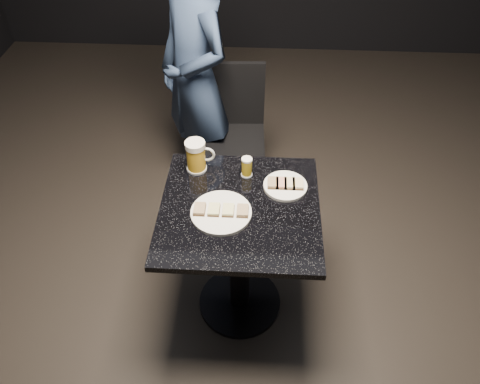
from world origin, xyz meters
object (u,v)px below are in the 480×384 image
(table, at_px, (240,243))
(beer_mug, at_px, (197,156))
(patron, at_px, (195,77))
(plate_small, at_px, (285,186))
(plate_large, at_px, (221,213))
(beer_tumbler, at_px, (247,167))
(chair, at_px, (229,130))

(table, distance_m, beer_mug, 0.46)
(patron, xyz_separation_m, beer_mug, (0.11, -0.76, 0.03))
(table, bearing_deg, beer_mug, 131.58)
(patron, bearing_deg, plate_small, -8.96)
(plate_large, xyz_separation_m, plate_small, (0.28, 0.18, 0.00))
(beer_tumbler, bearing_deg, patron, 113.43)
(plate_small, height_order, beer_mug, beer_mug)
(plate_large, xyz_separation_m, patron, (-0.24, 1.04, 0.04))
(beer_mug, bearing_deg, table, -48.42)
(plate_large, distance_m, patron, 1.07)
(chair, bearing_deg, beer_tumbler, -78.58)
(plate_small, height_order, chair, chair)
(patron, height_order, chair, patron)
(beer_mug, relative_size, chair, 0.18)
(patron, xyz_separation_m, chair, (0.20, -0.10, -0.30))
(plate_large, bearing_deg, chair, 92.48)
(table, xyz_separation_m, beer_tumbler, (0.02, 0.21, 0.29))
(plate_small, distance_m, chair, 0.87)
(patron, distance_m, table, 1.09)
(plate_large, relative_size, patron, 0.16)
(plate_small, bearing_deg, beer_mug, 165.79)
(beer_mug, height_order, beer_tumbler, beer_mug)
(plate_large, bearing_deg, beer_tumbler, 69.19)
(plate_small, distance_m, beer_tumbler, 0.20)
(beer_tumbler, relative_size, chair, 0.11)
(table, bearing_deg, plate_large, -149.23)
(plate_large, relative_size, chair, 0.30)
(patron, relative_size, beer_mug, 10.14)
(beer_tumbler, bearing_deg, plate_large, -110.81)
(chair, bearing_deg, table, -82.51)
(patron, bearing_deg, chair, 23.99)
(plate_large, xyz_separation_m, chair, (-0.04, 0.95, -0.25))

